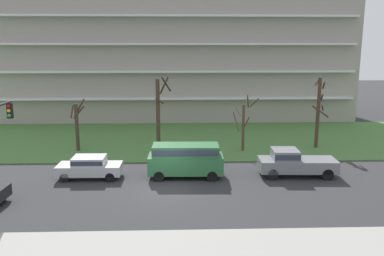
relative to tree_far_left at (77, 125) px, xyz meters
The scene contains 11 objects.
ground 12.94m from the tree_far_left, 50.90° to the right, with size 160.00×160.00×0.00m, color #2D2D30.
sidewalk_curb_near 19.73m from the tree_far_left, 65.82° to the right, with size 80.00×4.00×0.15m, color #99968E.
grass_lawn_strip 9.32m from the tree_far_left, 27.22° to the left, with size 80.00×16.00×0.08m, color #477238.
apartment_building 20.47m from the tree_far_left, 66.04° to the left, with size 44.20×12.81×15.48m.
tree_far_left is the anchor object (origin of this frame).
tree_left 7.21m from the tree_far_left, ahead, with size 1.42×2.18×6.58m.
tree_center 14.49m from the tree_far_left, ahead, with size 2.03×2.00×5.01m.
tree_right 21.29m from the tree_far_left, ahead, with size 1.52×1.30×6.39m.
pickup_gray_near_left 18.58m from the tree_far_left, 23.41° to the right, with size 5.48×2.23×1.95m.
sedan_silver_center_left 7.96m from the tree_far_left, 70.57° to the right, with size 4.42×1.84×1.57m.
van_green_center_right 11.92m from the tree_far_left, 38.37° to the right, with size 5.25×2.15×2.36m.
Camera 1 is at (0.82, -24.29, 9.15)m, focal length 37.17 mm.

